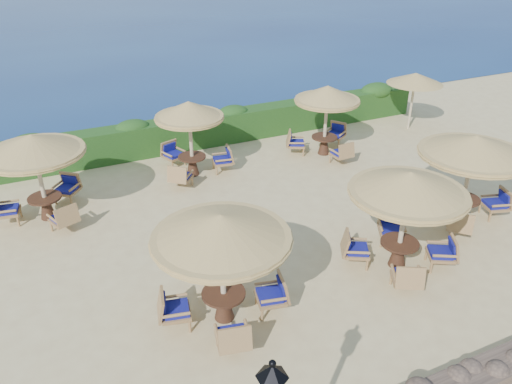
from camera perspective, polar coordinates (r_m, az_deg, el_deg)
name	(u,v)px	position (r m, az deg, el deg)	size (l,w,h in m)	color
ground	(314,227)	(14.53, 6.60, -4.04)	(120.00, 120.00, 0.00)	#D1BD84
hedge	(222,127)	(20.09, -3.95, 7.37)	(18.00, 0.90, 1.20)	#193D13
stone_wall	(484,377)	(10.85, 24.64, -18.68)	(15.00, 0.65, 0.44)	brown
extra_parasol	(415,79)	(21.97, 17.75, 12.25)	(2.30, 2.30, 2.41)	#CDB890
cafe_set_0	(222,248)	(10.30, -3.93, -6.44)	(2.93, 2.93, 2.65)	#CDB890
cafe_set_1	(406,202)	(12.47, 16.81, -1.16)	(2.87, 2.87, 2.65)	#CDB890
cafe_set_2	(472,159)	(15.17, 23.47, 3.51)	(3.04, 3.04, 2.65)	#CDB890
cafe_set_3	(36,159)	(15.31, -23.86, 3.45)	(2.84, 2.84, 2.65)	#CDB890
cafe_set_4	(190,127)	(16.93, -7.56, 7.42)	(2.60, 2.74, 2.65)	#CDB890
cafe_set_5	(327,108)	(18.66, 8.06, 9.44)	(2.77, 2.62, 2.65)	#CDB890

